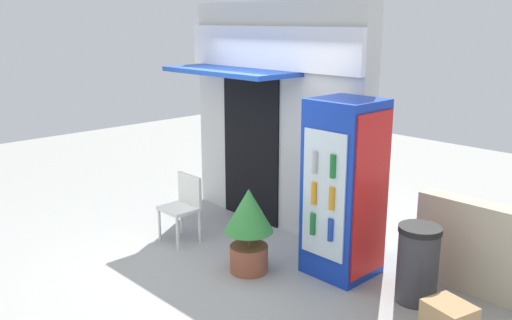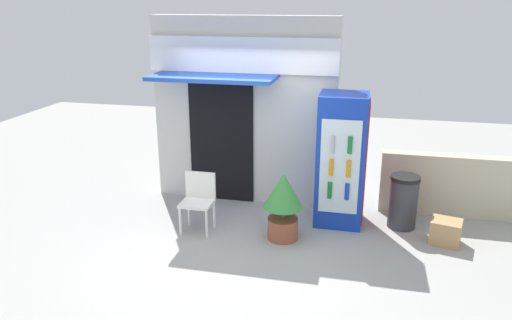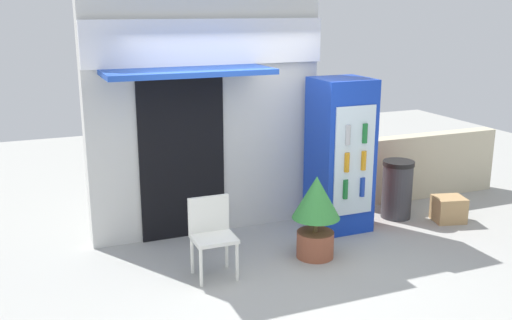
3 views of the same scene
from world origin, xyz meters
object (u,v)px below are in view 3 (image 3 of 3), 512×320
Objects in this scene: drink_cooler at (341,155)px; cardboard_box at (449,209)px; potted_plant_near_shop at (316,210)px; trash_bin at (397,189)px; plastic_chair at (212,230)px.

cardboard_box is at bearing -14.59° from drink_cooler.
trash_bin is (1.64, 0.75, -0.16)m from potted_plant_near_shop.
cardboard_box is (2.20, 0.34, -0.39)m from potted_plant_near_shop.
plastic_chair is at bearing -174.69° from cardboard_box.
cardboard_box is at bearing -35.91° from trash_bin.
drink_cooler reaches higher than trash_bin.
plastic_chair reaches higher than trash_bin.
drink_cooler is at bearing 19.70° from plastic_chair.
drink_cooler is at bearing 165.41° from cardboard_box.
potted_plant_near_shop reaches higher than plastic_chair.
drink_cooler is 2.30× the size of plastic_chair.
drink_cooler is 2.02× the size of potted_plant_near_shop.
drink_cooler is at bearing 44.98° from potted_plant_near_shop.
plastic_chair is 1.07× the size of trash_bin.
drink_cooler is 1.72m from cardboard_box.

